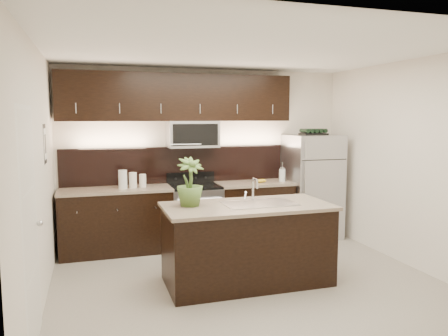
# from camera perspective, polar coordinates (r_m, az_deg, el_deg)

# --- Properties ---
(ground) EXTENTS (4.50, 4.50, 0.00)m
(ground) POSITION_cam_1_polar(r_m,az_deg,el_deg) (5.35, 3.20, -14.80)
(ground) COLOR gray
(ground) RESTS_ON ground
(room_walls) EXTENTS (4.52, 4.02, 2.71)m
(room_walls) POSITION_cam_1_polar(r_m,az_deg,el_deg) (4.92, 2.26, 3.60)
(room_walls) COLOR silver
(room_walls) RESTS_ON ground
(counter_run) EXTENTS (3.51, 0.65, 0.94)m
(counter_run) POSITION_cam_1_polar(r_m,az_deg,el_deg) (6.66, -5.56, -6.28)
(counter_run) COLOR black
(counter_run) RESTS_ON ground
(upper_fixtures) EXTENTS (3.49, 0.40, 1.66)m
(upper_fixtures) POSITION_cam_1_polar(r_m,az_deg,el_deg) (6.64, -5.76, 8.20)
(upper_fixtures) COLOR black
(upper_fixtures) RESTS_ON counter_run
(island) EXTENTS (1.96, 0.96, 0.94)m
(island) POSITION_cam_1_polar(r_m,az_deg,el_deg) (5.25, 3.02, -9.80)
(island) COLOR black
(island) RESTS_ON ground
(sink_faucet) EXTENTS (0.84, 0.50, 0.28)m
(sink_faucet) POSITION_cam_1_polar(r_m,az_deg,el_deg) (5.19, 4.57, -4.49)
(sink_faucet) COLOR silver
(sink_faucet) RESTS_ON island
(refrigerator) EXTENTS (0.81, 0.73, 1.67)m
(refrigerator) POSITION_cam_1_polar(r_m,az_deg,el_deg) (7.27, 11.44, -2.36)
(refrigerator) COLOR #B2B2B7
(refrigerator) RESTS_ON ground
(wine_rack) EXTENTS (0.41, 0.26, 0.10)m
(wine_rack) POSITION_cam_1_polar(r_m,az_deg,el_deg) (7.18, 11.61, 4.61)
(wine_rack) COLOR black
(wine_rack) RESTS_ON refrigerator
(plant) EXTENTS (0.38, 0.38, 0.56)m
(plant) POSITION_cam_1_polar(r_m,az_deg,el_deg) (5.02, -4.48, -1.81)
(plant) COLOR #415F26
(plant) RESTS_ON island
(canisters) EXTENTS (0.40, 0.17, 0.27)m
(canisters) POSITION_cam_1_polar(r_m,az_deg,el_deg) (6.42, -12.13, -1.53)
(canisters) COLOR silver
(canisters) RESTS_ON counter_run
(french_press) EXTENTS (0.10, 0.10, 0.30)m
(french_press) POSITION_cam_1_polar(r_m,az_deg,el_deg) (7.01, 7.61, -0.83)
(french_press) COLOR silver
(french_press) RESTS_ON counter_run
(bananas) EXTENTS (0.21, 0.18, 0.05)m
(bananas) POSITION_cam_1_polar(r_m,az_deg,el_deg) (6.83, 4.45, -1.70)
(bananas) COLOR gold
(bananas) RESTS_ON counter_run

